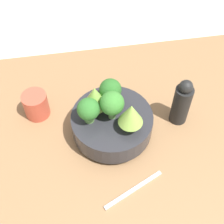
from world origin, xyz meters
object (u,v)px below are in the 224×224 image
Objects in this scene: cup at (36,105)px; fork at (134,190)px; bowl at (112,123)px; pepper_mill at (182,103)px.

cup reaches higher than fork.
bowl is 0.24m from cup.
cup is 0.43m from pepper_mill.
fork is at bearing -51.27° from cup.
pepper_mill is (0.21, 0.02, 0.03)m from bowl.
bowl is 1.38× the size of fork.
cup is (-0.21, 0.11, -0.00)m from bowl.
fork is at bearing -131.24° from pepper_mill.
cup is 0.50× the size of pepper_mill.
cup is 0.38m from fork.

